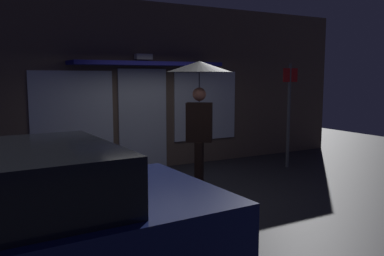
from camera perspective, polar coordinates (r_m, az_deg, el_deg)
ground_plane at (r=7.16m, az=-0.11°, el=-9.24°), size 18.00×18.00×0.00m
building_facade at (r=8.99m, az=-7.35°, el=5.76°), size 10.91×1.00×3.63m
person_with_umbrella at (r=7.22m, az=1.02°, el=5.50°), size 1.17×1.17×2.30m
street_sign_post at (r=9.26m, az=13.45°, el=2.60°), size 0.40×0.07×2.31m
sidewalk_bollard at (r=7.63m, az=-16.04°, el=-6.24°), size 0.22×0.22×0.58m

